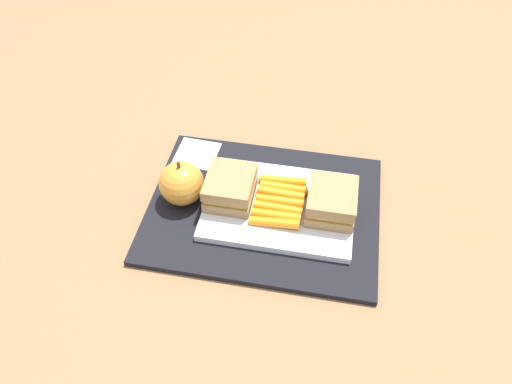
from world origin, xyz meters
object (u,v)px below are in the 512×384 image
paper_napkin (197,154)px  sandwich_half_right (230,188)px  food_tray (280,206)px  carrot_sticks_bundle (280,201)px  sandwich_half_left (332,201)px  apple (182,183)px

paper_napkin → sandwich_half_right: bearing=130.5°
paper_napkin → food_tray: bearing=149.0°
paper_napkin → carrot_sticks_bundle: bearing=149.0°
sandwich_half_left → sandwich_half_right: (0.16, 0.00, 0.00)m
sandwich_half_left → carrot_sticks_bundle: sandwich_half_left is taller
food_tray → carrot_sticks_bundle: carrot_sticks_bundle is taller
carrot_sticks_bundle → food_tray: bearing=173.3°
paper_napkin → sandwich_half_left: bearing=158.0°
food_tray → paper_napkin: bearing=-31.0°
food_tray → carrot_sticks_bundle: size_ratio=2.27×
sandwich_half_left → carrot_sticks_bundle: (0.08, -0.00, -0.02)m
sandwich_half_right → apple: size_ratio=0.98×
sandwich_half_left → carrot_sticks_bundle: size_ratio=0.79×
food_tray → sandwich_half_right: bearing=0.0°
apple → carrot_sticks_bundle: bearing=-177.7°
food_tray → sandwich_half_left: sandwich_half_left is taller
sandwich_half_left → paper_napkin: (0.24, -0.10, -0.03)m
food_tray → sandwich_half_left: (-0.08, 0.00, 0.03)m
sandwich_half_right → carrot_sticks_bundle: sandwich_half_right is taller
food_tray → sandwich_half_right: 0.08m
food_tray → apple: size_ratio=2.83×
sandwich_half_right → apple: bearing=4.6°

